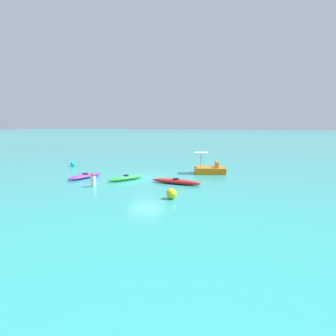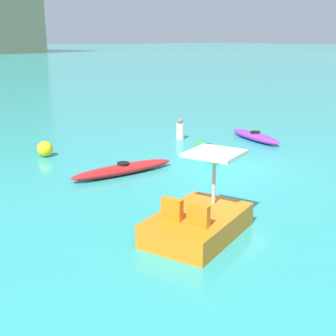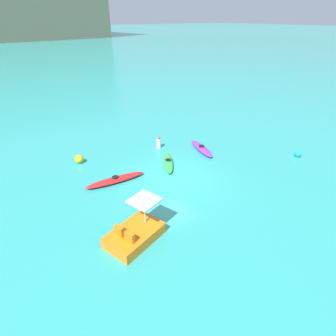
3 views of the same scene
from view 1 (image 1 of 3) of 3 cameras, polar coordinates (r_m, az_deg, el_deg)
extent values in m
plane|color=teal|center=(19.88, -4.75, -1.91)|extent=(600.00, 600.00, 0.00)
ellipsoid|color=red|center=(17.38, 1.73, -2.91)|extent=(3.49, 0.83, 0.32)
cylinder|color=black|center=(17.35, 1.73, -2.32)|extent=(0.40, 0.40, 0.05)
ellipsoid|color=purple|center=(20.16, -17.37, -1.67)|extent=(1.28, 2.99, 0.32)
cylinder|color=black|center=(20.13, -17.39, -1.15)|extent=(0.49, 0.49, 0.05)
ellipsoid|color=green|center=(18.80, -8.99, -2.12)|extent=(1.88, 2.67, 0.32)
cylinder|color=black|center=(18.76, -9.01, -1.56)|extent=(0.50, 0.50, 0.05)
cube|color=orange|center=(21.50, 8.92, -0.49)|extent=(2.75, 2.18, 0.50)
cube|color=orange|center=(21.20, 10.53, 0.63)|extent=(0.29, 0.47, 0.44)
cube|color=orange|center=(21.79, 10.30, 0.86)|extent=(0.29, 0.47, 0.44)
cylinder|color=#B2B2B7|center=(21.31, 7.11, 1.65)|extent=(0.08, 0.08, 1.10)
cube|color=silver|center=(21.24, 7.14, 3.22)|extent=(1.39, 1.39, 0.08)
sphere|color=#19B7C6|center=(26.48, -19.77, 0.82)|extent=(0.46, 0.46, 0.46)
sphere|color=yellow|center=(13.83, 0.75, -5.52)|extent=(0.55, 0.55, 0.55)
cylinder|color=silver|center=(17.16, -15.76, -2.84)|extent=(0.42, 0.42, 0.65)
sphere|color=#8C6647|center=(17.08, -15.82, -1.38)|extent=(0.22, 0.22, 0.22)
camera|label=2|loc=(27.08, 24.43, 8.72)|focal=47.35mm
camera|label=3|loc=(29.11, 20.12, 17.48)|focal=29.17mm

